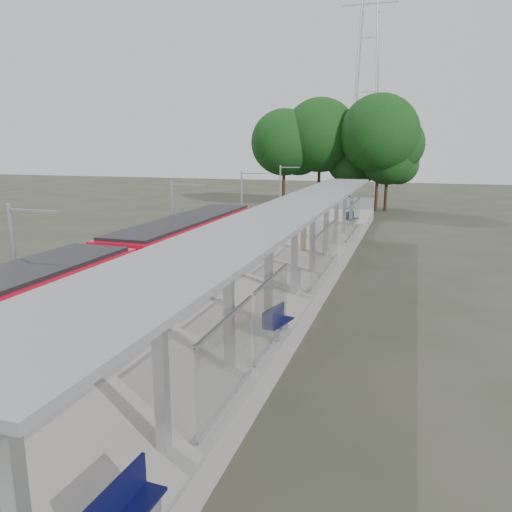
{
  "coord_description": "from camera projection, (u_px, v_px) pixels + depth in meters",
  "views": [
    {
      "loc": [
        6.74,
        -6.49,
        7.31
      ],
      "look_at": [
        -0.08,
        15.09,
        2.3
      ],
      "focal_mm": 35.0,
      "sensor_mm": 36.0,
      "label": 1
    }
  ],
  "objects": [
    {
      "name": "trackbed",
      "position": [
        210.0,
        270.0,
        29.52
      ],
      "size": [
        3.0,
        70.0,
        0.24
      ],
      "primitive_type": "cube",
      "color": "#59544C",
      "rests_on": "ground"
    },
    {
      "name": "platform",
      "position": [
        283.0,
        269.0,
        28.12
      ],
      "size": [
        6.0,
        50.0,
        1.0
      ],
      "primitive_type": "cube",
      "color": "gray",
      "rests_on": "ground"
    },
    {
      "name": "tactile_strip",
      "position": [
        241.0,
        257.0,
        28.76
      ],
      "size": [
        0.6,
        50.0,
        0.02
      ],
      "primitive_type": "cube",
      "color": "#C89117",
      "rests_on": "platform"
    },
    {
      "name": "end_fence",
      "position": [
        344.0,
        203.0,
        51.11
      ],
      "size": [
        6.0,
        0.1,
        1.2
      ],
      "primitive_type": "cube",
      "color": "#9EA0A5",
      "rests_on": "platform"
    },
    {
      "name": "train",
      "position": [
        112.0,
        281.0,
        19.83
      ],
      "size": [
        2.74,
        27.6,
        3.62
      ],
      "color": "black",
      "rests_on": "ground"
    },
    {
      "name": "canopy",
      "position": [
        297.0,
        214.0,
        23.29
      ],
      "size": [
        3.27,
        38.0,
        3.66
      ],
      "color": "#9EA0A5",
      "rests_on": "platform"
    },
    {
      "name": "pylon",
      "position": [
        368.0,
        65.0,
        73.76
      ],
      "size": [
        8.0,
        4.0,
        38.0
      ],
      "primitive_type": null,
      "color": "#9EA0A5",
      "rests_on": "ground"
    },
    {
      "name": "tree_cluster",
      "position": [
        339.0,
        141.0,
        57.4
      ],
      "size": [
        19.26,
        10.3,
        12.99
      ],
      "color": "#382316",
      "rests_on": "ground"
    },
    {
      "name": "catenary_masts",
      "position": [
        174.0,
        225.0,
        28.49
      ],
      "size": [
        2.08,
        48.16,
        5.4
      ],
      "color": "#9EA0A5",
      "rests_on": "ground"
    },
    {
      "name": "bench_near",
      "position": [
        124.0,
        509.0,
        8.05
      ],
      "size": [
        0.57,
        1.61,
        1.08
      ],
      "rotation": [
        0.0,
        0.0,
        -0.06
      ],
      "color": "#0D0F43",
      "rests_on": "platform"
    },
    {
      "name": "bench_mid",
      "position": [
        276.0,
        320.0,
        16.93
      ],
      "size": [
        0.78,
        1.5,
        0.98
      ],
      "rotation": [
        0.0,
        0.0,
        -0.25
      ],
      "color": "#0D0F43",
      "rests_on": "platform"
    },
    {
      "name": "bench_far",
      "position": [
        351.0,
        218.0,
        40.66
      ],
      "size": [
        0.98,
        1.66,
        1.08
      ],
      "rotation": [
        0.0,
        0.0,
        -0.33
      ],
      "color": "#0D0F43",
      "rests_on": "platform"
    },
    {
      "name": "info_pillar_far",
      "position": [
        304.0,
        237.0,
        30.75
      ],
      "size": [
        0.43,
        0.43,
        1.92
      ],
      "rotation": [
        0.0,
        0.0,
        0.12
      ],
      "color": "beige",
      "rests_on": "platform"
    },
    {
      "name": "litter_bin",
      "position": [
        296.0,
        280.0,
        22.32
      ],
      "size": [
        0.49,
        0.49,
        0.9
      ],
      "primitive_type": "cylinder",
      "rotation": [
        0.0,
        0.0,
        0.13
      ],
      "color": "#9EA0A5",
      "rests_on": "platform"
    }
  ]
}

